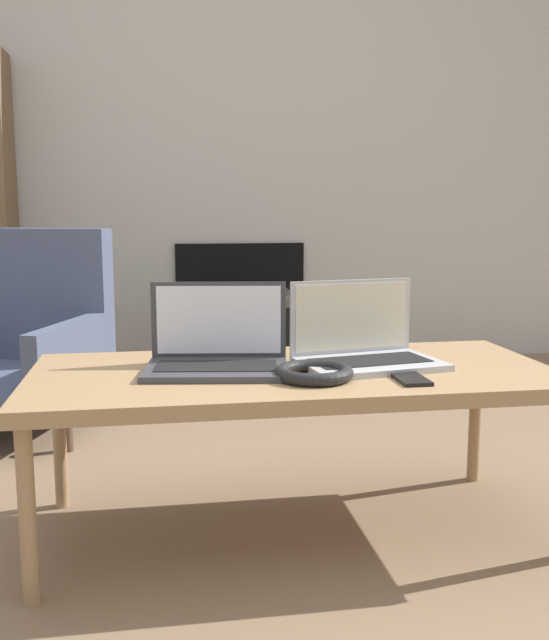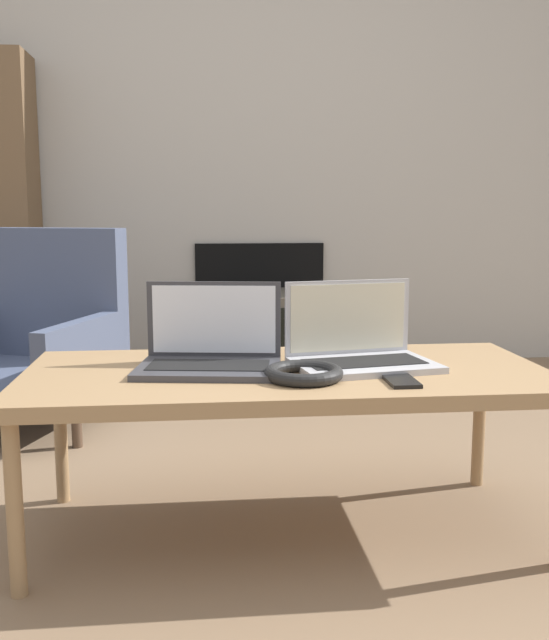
{
  "view_description": "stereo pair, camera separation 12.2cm",
  "coord_description": "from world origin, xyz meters",
  "px_view_note": "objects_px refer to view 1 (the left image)",
  "views": [
    {
      "loc": [
        -0.33,
        -1.54,
        0.82
      ],
      "look_at": [
        0.0,
        0.46,
        0.5
      ],
      "focal_mm": 40.0,
      "sensor_mm": 36.0,
      "label": 1
    },
    {
      "loc": [
        -0.21,
        -1.55,
        0.82
      ],
      "look_at": [
        0.0,
        0.46,
        0.5
      ],
      "focal_mm": 40.0,
      "sensor_mm": 36.0,
      "label": 2
    }
  ],
  "objects_px": {
    "armchair": "(16,339)",
    "laptop_left": "(217,352)",
    "headphones": "(314,373)",
    "tv": "(246,334)",
    "laptop_right": "(363,347)",
    "phone": "(410,379)"
  },
  "relations": [
    {
      "from": "armchair",
      "to": "laptop_left",
      "type": "bearing_deg",
      "value": -37.72
    },
    {
      "from": "headphones",
      "to": "tv",
      "type": "height_order",
      "value": "headphones"
    },
    {
      "from": "laptop_left",
      "to": "headphones",
      "type": "distance_m",
      "value": 0.26
    },
    {
      "from": "headphones",
      "to": "laptop_right",
      "type": "bearing_deg",
      "value": 41.56
    },
    {
      "from": "laptop_right",
      "to": "armchair",
      "type": "distance_m",
      "value": 1.52
    },
    {
      "from": "laptop_left",
      "to": "phone",
      "type": "relative_size",
      "value": 3.0
    },
    {
      "from": "tv",
      "to": "phone",
      "type": "bearing_deg",
      "value": -85.68
    },
    {
      "from": "tv",
      "to": "laptop_left",
      "type": "bearing_deg",
      "value": -99.44
    },
    {
      "from": "laptop_left",
      "to": "headphones",
      "type": "xyz_separation_m",
      "value": [
        0.21,
        -0.14,
        -0.03
      ]
    },
    {
      "from": "laptop_right",
      "to": "armchair",
      "type": "height_order",
      "value": "armchair"
    },
    {
      "from": "headphones",
      "to": "armchair",
      "type": "height_order",
      "value": "armchair"
    },
    {
      "from": "laptop_left",
      "to": "phone",
      "type": "distance_m",
      "value": 0.47
    },
    {
      "from": "laptop_left",
      "to": "phone",
      "type": "xyz_separation_m",
      "value": [
        0.43,
        -0.19,
        -0.04
      ]
    },
    {
      "from": "laptop_right",
      "to": "armchair",
      "type": "xyz_separation_m",
      "value": [
        -1.06,
        1.08,
        -0.14
      ]
    },
    {
      "from": "phone",
      "to": "tv",
      "type": "relative_size",
      "value": 0.26
    },
    {
      "from": "laptop_right",
      "to": "phone",
      "type": "relative_size",
      "value": 3.04
    },
    {
      "from": "laptop_right",
      "to": "armchair",
      "type": "bearing_deg",
      "value": 124.73
    },
    {
      "from": "tv",
      "to": "armchair",
      "type": "relative_size",
      "value": 0.58
    },
    {
      "from": "laptop_right",
      "to": "headphones",
      "type": "distance_m",
      "value": 0.22
    },
    {
      "from": "headphones",
      "to": "laptop_left",
      "type": "bearing_deg",
      "value": 146.16
    },
    {
      "from": "headphones",
      "to": "armchair",
      "type": "distance_m",
      "value": 1.52
    },
    {
      "from": "phone",
      "to": "laptop_right",
      "type": "bearing_deg",
      "value": 106.17
    }
  ]
}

